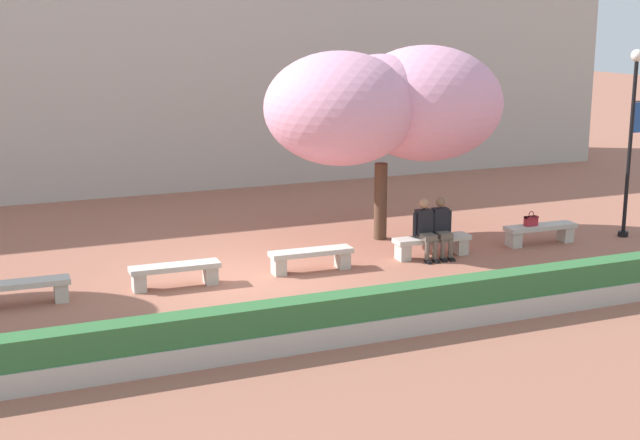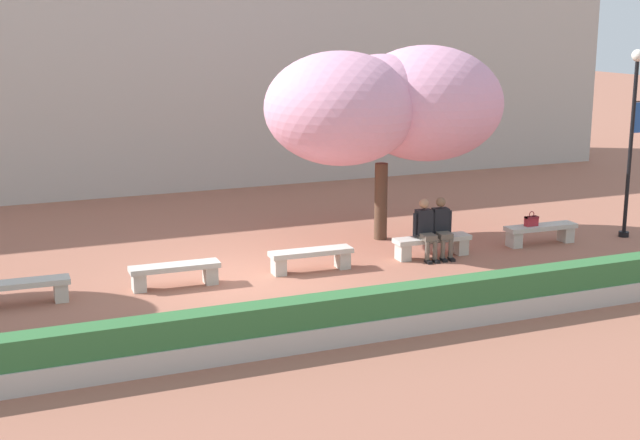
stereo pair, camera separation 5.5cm
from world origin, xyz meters
name	(u,v)px [view 2 (the right image)]	position (x,y,z in m)	size (l,w,h in m)	color
ground_plane	(245,279)	(0.00, 0.00, 0.00)	(100.00, 100.00, 0.00)	#9E604C
building_facade	(129,63)	(0.00, 11.07, 3.66)	(31.58, 4.00, 7.32)	#B7B2A8
stone_bench_near_west	(21,289)	(-4.22, 0.00, 0.30)	(1.74, 0.47, 0.45)	#BCB7AD
stone_bench_center	(175,272)	(-1.41, 0.00, 0.30)	(1.74, 0.47, 0.45)	#BCB7AD
stone_bench_near_east	(311,257)	(1.41, 0.00, 0.30)	(1.74, 0.47, 0.45)	#BCB7AD
stone_bench_east_end	(432,243)	(4.22, 0.00, 0.30)	(1.74, 0.47, 0.45)	#BCB7AD
stone_bench_far_east	(541,231)	(7.03, 0.00, 0.30)	(1.74, 0.47, 0.45)	#BCB7AD
person_seated_left	(425,227)	(4.01, -0.05, 0.70)	(0.51, 0.70, 1.29)	black
person_seated_right	(442,225)	(4.41, -0.05, 0.70)	(0.51, 0.71, 1.29)	black
handbag	(531,220)	(6.77, 0.01, 0.58)	(0.30, 0.15, 0.34)	#A3232D
cherry_tree_main	(385,105)	(3.93, 1.78, 3.12)	(5.56, 3.61, 4.43)	#513828
lamp_post_with_banner	(633,127)	(9.29, -0.17, 2.59)	(0.54, 0.28, 4.34)	black
planter_hedge_foreground	(322,322)	(0.00, -3.91, 0.39)	(18.52, 0.50, 0.80)	#BCB7AD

